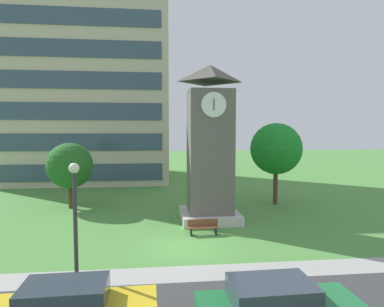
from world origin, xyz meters
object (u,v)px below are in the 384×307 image
object	(u,v)px
clock_tower	(210,152)
tree_streetside	(276,149)
street_lamp	(75,214)
park_bench	(203,227)
tree_by_building	(70,166)

from	to	relation	value
clock_tower	tree_streetside	bearing A→B (deg)	34.47
clock_tower	street_lamp	size ratio (longest dim) A/B	2.09
street_lamp	tree_streetside	distance (m)	18.98
street_lamp	park_bench	bearing A→B (deg)	51.73
tree_streetside	tree_by_building	distance (m)	16.32
tree_streetside	tree_by_building	xyz separation A→B (m)	(-16.27, 0.27, -1.22)
clock_tower	tree_streetside	xyz separation A→B (m)	(6.12, 4.20, -0.07)
street_lamp	tree_by_building	xyz separation A→B (m)	(-3.78, 14.49, 0.20)
park_bench	clock_tower	bearing A→B (deg)	74.02
park_bench	tree_by_building	xyz separation A→B (m)	(-9.28, 7.52, 2.86)
clock_tower	tree_by_building	size ratio (longest dim) A/B	2.03
park_bench	street_lamp	distance (m)	9.26
tree_by_building	clock_tower	bearing A→B (deg)	-23.76
tree_by_building	street_lamp	bearing A→B (deg)	-75.36
clock_tower	tree_streetside	distance (m)	7.42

